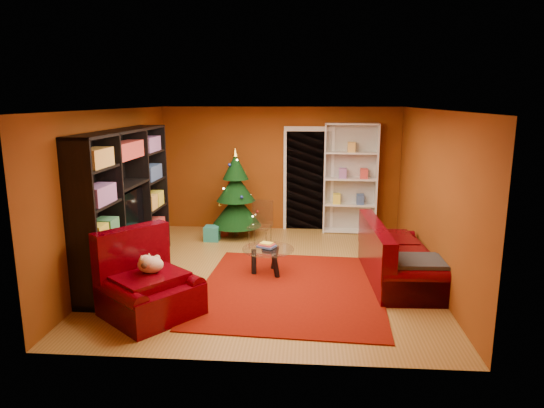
# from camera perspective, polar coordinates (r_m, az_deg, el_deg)

# --- Properties ---
(floor) EXTENTS (5.00, 5.50, 0.05)m
(floor) POSITION_cam_1_polar(r_m,az_deg,el_deg) (7.95, -0.22, -8.21)
(floor) COLOR olive
(floor) RESTS_ON ground
(ceiling) EXTENTS (5.00, 5.50, 0.05)m
(ceiling) POSITION_cam_1_polar(r_m,az_deg,el_deg) (7.45, -0.24, 11.26)
(ceiling) COLOR silver
(ceiling) RESTS_ON wall_back
(wall_back) EXTENTS (5.00, 0.05, 2.60)m
(wall_back) POSITION_cam_1_polar(r_m,az_deg,el_deg) (10.32, 1.00, 4.15)
(wall_back) COLOR brown
(wall_back) RESTS_ON ground
(wall_left) EXTENTS (0.05, 5.50, 2.60)m
(wall_left) POSITION_cam_1_polar(r_m,az_deg,el_deg) (8.18, -18.15, 1.40)
(wall_left) COLOR brown
(wall_left) RESTS_ON ground
(wall_right) EXTENTS (0.05, 5.50, 2.60)m
(wall_right) POSITION_cam_1_polar(r_m,az_deg,el_deg) (7.81, 18.58, 0.88)
(wall_right) COLOR brown
(wall_right) RESTS_ON ground
(doorway) EXTENTS (1.06, 0.60, 2.16)m
(doorway) POSITION_cam_1_polar(r_m,az_deg,el_deg) (10.30, 4.32, 2.69)
(doorway) COLOR black
(doorway) RESTS_ON floor
(rug) EXTENTS (2.82, 3.23, 0.02)m
(rug) POSITION_cam_1_polar(r_m,az_deg,el_deg) (7.29, 2.25, -9.89)
(rug) COLOR #6C0F04
(rug) RESTS_ON floor
(media_unit) EXTENTS (0.51, 3.00, 2.29)m
(media_unit) POSITION_cam_1_polar(r_m,az_deg,el_deg) (7.94, -16.93, 0.04)
(media_unit) COLOR black
(media_unit) RESTS_ON floor
(christmas_tree) EXTENTS (1.10, 1.10, 1.82)m
(christmas_tree) POSITION_cam_1_polar(r_m,az_deg,el_deg) (9.79, -4.27, 1.19)
(christmas_tree) COLOR black
(christmas_tree) RESTS_ON floor
(gift_box_teal) EXTENTS (0.29, 0.29, 0.29)m
(gift_box_teal) POSITION_cam_1_polar(r_m,az_deg,el_deg) (9.70, -7.07, -3.45)
(gift_box_teal) COLOR teal
(gift_box_teal) RESTS_ON floor
(gift_box_red) EXTENTS (0.26, 0.26, 0.24)m
(gift_box_red) POSITION_cam_1_polar(r_m,az_deg,el_deg) (10.08, -5.84, -2.96)
(gift_box_red) COLOR #A02B23
(gift_box_red) RESTS_ON floor
(white_bookshelf) EXTENTS (1.10, 0.44, 2.34)m
(white_bookshelf) POSITION_cam_1_polar(r_m,az_deg,el_deg) (10.16, 9.21, 2.94)
(white_bookshelf) COLOR white
(white_bookshelf) RESTS_ON floor
(armchair) EXTENTS (1.61, 1.61, 0.89)m
(armchair) POSITION_cam_1_polar(r_m,az_deg,el_deg) (6.49, -14.15, -8.95)
(armchair) COLOR #3E0007
(armchair) RESTS_ON rug
(dog) EXTENTS (0.49, 0.50, 0.29)m
(dog) POSITION_cam_1_polar(r_m,az_deg,el_deg) (6.48, -14.10, -6.93)
(dog) COLOR beige
(dog) RESTS_ON armchair
(sofa) EXTENTS (1.05, 2.16, 0.91)m
(sofa) POSITION_cam_1_polar(r_m,az_deg,el_deg) (7.73, 14.84, -5.47)
(sofa) COLOR #3E0007
(sofa) RESTS_ON rug
(coffee_table) EXTENTS (1.10, 1.10, 0.52)m
(coffee_table) POSITION_cam_1_polar(r_m,az_deg,el_deg) (7.80, -0.46, -6.71)
(coffee_table) COLOR gray
(coffee_table) RESTS_ON rug
(acrylic_chair) EXTENTS (0.48, 0.51, 0.79)m
(acrylic_chair) POSITION_cam_1_polar(r_m,az_deg,el_deg) (9.16, -1.41, -2.67)
(acrylic_chair) COLOR #66605B
(acrylic_chair) RESTS_ON rug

